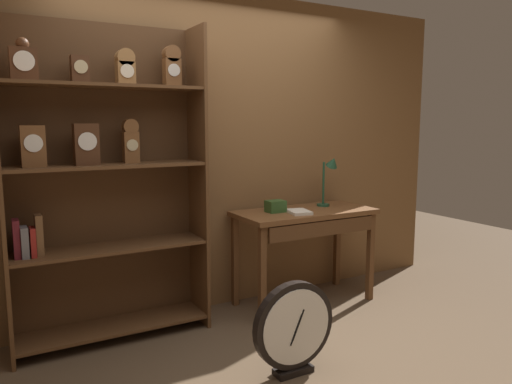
% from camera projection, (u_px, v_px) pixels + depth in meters
% --- Properties ---
extents(ground_plane, '(10.00, 10.00, 0.00)m').
position_uv_depth(ground_plane, '(299.00, 371.00, 3.04)').
color(ground_plane, brown).
extents(back_wood_panel, '(4.80, 0.05, 2.60)m').
position_uv_depth(back_wood_panel, '(211.00, 153.00, 4.00)').
color(back_wood_panel, brown).
rests_on(back_wood_panel, ground).
extents(bookshelf, '(1.36, 0.36, 2.24)m').
position_uv_depth(bookshelf, '(103.00, 180.00, 3.38)').
color(bookshelf, brown).
rests_on(bookshelf, ground).
extents(workbench, '(1.20, 0.56, 0.81)m').
position_uv_depth(workbench, '(306.00, 223.00, 4.11)').
color(workbench, brown).
rests_on(workbench, ground).
extents(desk_lamp, '(0.17, 0.17, 0.46)m').
position_uv_depth(desk_lamp, '(330.00, 173.00, 4.26)').
color(desk_lamp, '#1E472D').
rests_on(desk_lamp, workbench).
extents(toolbox_small, '(0.15, 0.12, 0.10)m').
position_uv_depth(toolbox_small, '(275.00, 206.00, 4.02)').
color(toolbox_small, '#2D5123').
rests_on(toolbox_small, workbench).
extents(open_repair_manual, '(0.20, 0.25, 0.02)m').
position_uv_depth(open_repair_manual, '(299.00, 212.00, 3.97)').
color(open_repair_manual, silver).
rests_on(open_repair_manual, workbench).
extents(round_clock_large, '(0.55, 0.11, 0.59)m').
position_uv_depth(round_clock_large, '(294.00, 328.00, 2.98)').
color(round_clock_large, black).
rests_on(round_clock_large, ground).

